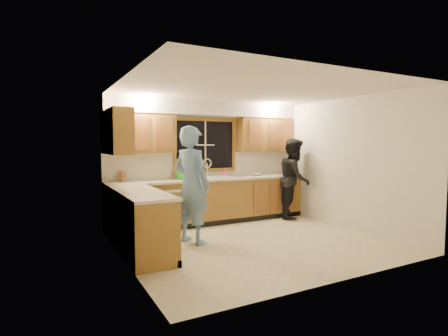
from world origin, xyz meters
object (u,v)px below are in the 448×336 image
Objects in this scene: man at (192,185)px; woman at (295,178)px; soap_bottle at (225,173)px; bowl at (256,174)px; sink at (211,181)px; knife_block at (122,177)px; dish_crate at (186,176)px; stove at (150,230)px; dishwasher at (172,206)px.

man is 1.10× the size of woman.
man is at bearing -134.57° from soap_bottle.
woman is at bearing -23.76° from soap_bottle.
bowl is at bearing -12.62° from soap_bottle.
knife_block is at bearing 174.87° from sink.
woman is 3.62m from knife_block.
sink is 0.48m from soap_bottle.
dish_crate is (0.38, 1.19, 0.03)m from man.
dish_crate reaches higher than stove.
soap_bottle is 0.71m from bowl.
bowl is at bearing 1.24° from dishwasher.
knife_block is at bearing 173.09° from dish_crate.
stove is 0.52× the size of woman.
stove is 3.77× the size of bowl.
bowl is at bearing -40.07° from knife_block.
soap_bottle is at bearing 42.10° from stove.
dish_crate is at bearing 124.12° from woman.
sink reaches higher than bowl.
woman is 7.31× the size of bowl.
dish_crate is 1.25× the size of bowl.
dish_crate is 1.71× the size of soap_bottle.
woman reaches higher than stove.
woman is 9.99× the size of soap_bottle.
sink reaches higher than knife_block.
man is at bearing -93.63° from dishwasher.
stove reaches higher than dishwasher.
stove is at bearing -128.82° from knife_block.
soap_bottle is (0.96, 0.17, 0.02)m from dish_crate.
sink is 4.93× the size of soap_bottle.
soap_bottle is at bearing 110.97° from woman.
sink reaches higher than stove.
man reaches higher than sink.
dishwasher is 1.10m from knife_block.
woman is 5.83× the size of dish_crate.
woman reaches higher than bowl.
dishwasher is at bearing 62.31° from stove.
sink is 4.36× the size of knife_block.
sink is at bearing -1.10° from dish_crate.
knife_block is 0.83× the size of bowl.
woman reaches higher than soap_bottle.
knife_block is at bearing 125.36° from woman.
sink is 1.50m from man.
bowl is at bearing 0.61° from dish_crate.
dish_crate reaches higher than dishwasher.
soap_bottle is 0.73× the size of bowl.
man is at bearing 36.20° from stove.
stove is 5.16× the size of soap_bottle.
stove is 0.47× the size of man.
man reaches higher than bowl.
man reaches higher than woman.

